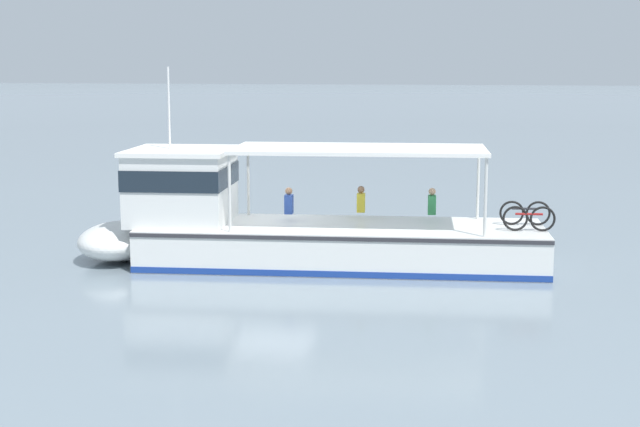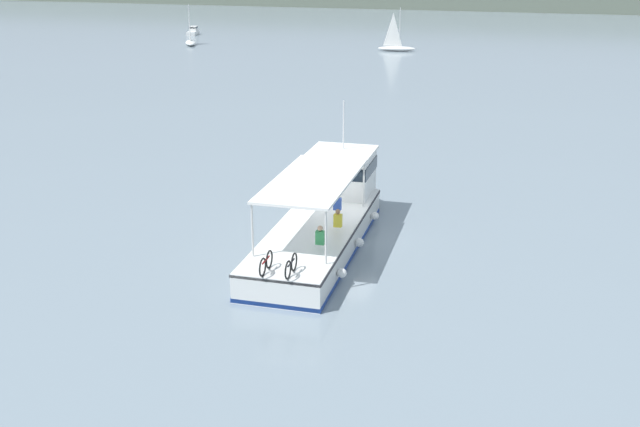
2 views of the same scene
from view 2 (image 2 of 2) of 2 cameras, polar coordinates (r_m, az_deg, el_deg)
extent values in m
plane|color=gray|center=(31.45, 2.05, -1.63)|extent=(400.00, 400.00, 0.00)
cube|color=white|center=(29.49, -0.30, -1.93)|extent=(4.08, 11.03, 1.10)
ellipsoid|color=white|center=(35.17, 2.35, 1.63)|extent=(3.12, 2.44, 1.01)
cube|color=navy|center=(29.66, -0.30, -2.74)|extent=(4.12, 11.03, 0.16)
cube|color=#2D2D33|center=(29.33, -0.30, -1.08)|extent=(4.14, 11.03, 0.10)
cube|color=white|center=(33.05, 1.70, 3.19)|extent=(2.93, 2.82, 1.90)
cube|color=#19232D|center=(32.96, 1.71, 3.74)|extent=(2.99, 2.86, 0.56)
cube|color=white|center=(32.78, 1.72, 4.88)|extent=(3.10, 2.99, 0.12)
cube|color=white|center=(28.23, -0.55, 2.66)|extent=(3.49, 6.92, 0.10)
cylinder|color=silver|center=(31.88, -1.34, 2.67)|extent=(0.08, 0.08, 2.00)
cylinder|color=silver|center=(31.26, 3.45, 2.29)|extent=(0.08, 0.08, 2.00)
cylinder|color=silver|center=(26.04, -5.34, -1.34)|extent=(0.08, 0.08, 2.00)
cylinder|color=silver|center=(25.27, 0.47, -1.91)|extent=(0.08, 0.08, 2.00)
cylinder|color=silver|center=(32.79, 1.86, 6.97)|extent=(0.06, 0.06, 2.20)
sphere|color=white|center=(32.25, 4.34, -0.19)|extent=(0.36, 0.36, 0.36)
sphere|color=white|center=(29.22, 3.12, -2.29)|extent=(0.36, 0.36, 0.36)
sphere|color=white|center=(26.43, 1.72, -4.70)|extent=(0.36, 0.36, 0.36)
torus|color=black|center=(25.26, -4.01, -3.61)|extent=(0.11, 0.66, 0.66)
torus|color=black|center=(24.65, -4.53, -4.23)|extent=(0.11, 0.66, 0.66)
cylinder|color=maroon|center=(24.91, -4.27, -3.66)|extent=(0.12, 0.70, 0.06)
torus|color=black|center=(25.00, -2.05, -3.83)|extent=(0.11, 0.66, 0.66)
torus|color=black|center=(24.39, -2.53, -4.46)|extent=(0.11, 0.66, 0.66)
cylinder|color=#232328|center=(24.65, -2.29, -3.88)|extent=(0.12, 0.70, 0.06)
cube|color=#338C4C|center=(26.76, 0.01, -1.91)|extent=(0.34, 0.25, 0.52)
sphere|color=tan|center=(26.62, 0.01, -1.17)|extent=(0.20, 0.20, 0.20)
cube|color=yellow|center=(28.49, 1.41, -0.55)|extent=(0.34, 0.25, 0.52)
sphere|color=#9E7051|center=(28.37, 1.42, 0.15)|extent=(0.20, 0.20, 0.20)
cube|color=#2D4CA5|center=(30.41, 1.37, 0.76)|extent=(0.34, 0.25, 0.52)
sphere|color=#9E7051|center=(30.29, 1.38, 1.42)|extent=(0.20, 0.20, 0.20)
cube|color=white|center=(117.31, -9.96, 13.79)|extent=(2.32, 3.82, 0.56)
cube|color=white|center=(117.86, -9.91, 14.13)|extent=(1.48, 1.86, 0.70)
cube|color=#19232D|center=(117.85, -9.92, 14.22)|extent=(1.50, 1.86, 0.28)
ellipsoid|color=white|center=(95.81, 6.05, 12.77)|extent=(4.97, 2.20, 0.60)
cylinder|color=silver|center=(95.52, 6.29, 14.37)|extent=(0.08, 0.08, 4.80)
pyramid|color=white|center=(95.58, 5.76, 14.20)|extent=(1.69, 0.35, 4.08)
ellipsoid|color=white|center=(103.54, -10.14, 13.07)|extent=(3.68, 4.83, 0.60)
cylinder|color=silver|center=(102.99, -10.22, 14.55)|extent=(0.08, 0.08, 4.80)
pyramid|color=white|center=(103.86, -10.24, 14.41)|extent=(0.93, 1.49, 4.08)
camera|label=1|loc=(40.57, -37.15, 7.25)|focal=51.89mm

